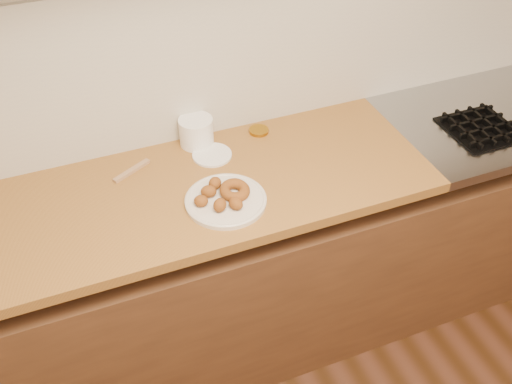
% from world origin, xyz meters
% --- Properties ---
extents(wall_back, '(4.00, 0.02, 2.70)m').
position_xyz_m(wall_back, '(0.00, 2.00, 1.35)').
color(wall_back, tan).
rests_on(wall_back, ground).
extents(base_cabinet, '(3.60, 0.60, 0.77)m').
position_xyz_m(base_cabinet, '(0.00, 1.69, 0.39)').
color(base_cabinet, brown).
rests_on(base_cabinet, floor).
extents(butcher_block, '(2.30, 0.62, 0.04)m').
position_xyz_m(butcher_block, '(-0.65, 1.69, 0.88)').
color(butcher_block, olive).
rests_on(butcher_block, base_cabinet).
extents(backsplash, '(3.60, 0.02, 0.60)m').
position_xyz_m(backsplash, '(0.00, 1.99, 1.20)').
color(backsplash, '#B7B3A4').
rests_on(backsplash, wall_back).
extents(donut_plate, '(0.27, 0.27, 0.02)m').
position_xyz_m(donut_plate, '(-0.26, 1.57, 0.91)').
color(donut_plate, beige).
rests_on(donut_plate, butcher_block).
extents(ring_donut, '(0.14, 0.15, 0.05)m').
position_xyz_m(ring_donut, '(-0.22, 1.58, 0.93)').
color(ring_donut, brown).
rests_on(ring_donut, donut_plate).
extents(fried_dough_chunks, '(0.16, 0.18, 0.05)m').
position_xyz_m(fried_dough_chunks, '(-0.29, 1.57, 0.94)').
color(fried_dough_chunks, brown).
rests_on(fried_dough_chunks, donut_plate).
extents(plastic_tub, '(0.16, 0.16, 0.11)m').
position_xyz_m(plastic_tub, '(-0.24, 1.93, 0.95)').
color(plastic_tub, white).
rests_on(plastic_tub, butcher_block).
extents(tub_lid, '(0.18, 0.18, 0.01)m').
position_xyz_m(tub_lid, '(-0.22, 1.83, 0.90)').
color(tub_lid, white).
rests_on(tub_lid, butcher_block).
extents(brass_jar_lid, '(0.09, 0.09, 0.01)m').
position_xyz_m(brass_jar_lid, '(-0.00, 1.91, 0.91)').
color(brass_jar_lid, '#A07318').
rests_on(brass_jar_lid, butcher_block).
extents(wooden_utensil, '(0.15, 0.09, 0.01)m').
position_xyz_m(wooden_utensil, '(-0.51, 1.85, 0.91)').
color(wooden_utensil, '#9D7753').
rests_on(wooden_utensil, butcher_block).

